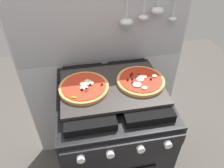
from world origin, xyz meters
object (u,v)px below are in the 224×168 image
Objects in this scene: baking_tray at (112,87)px; pizza_left at (84,87)px; pizza_right at (141,80)px; stove at (112,139)px.

baking_tray is 0.15m from pizza_left.
pizza_right is at bearing 0.40° from baking_tray.
pizza_right is at bearing 0.76° from pizza_left.
baking_tray is 2.09× the size of pizza_right.
stove is 0.50m from pizza_left.
stove is at bearing -90.00° from baking_tray.
stove is at bearing 0.50° from pizza_left.
stove is 1.67× the size of baking_tray.
pizza_left is (-0.15, -0.00, 0.02)m from baking_tray.
pizza_left is 1.00× the size of pizza_right.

